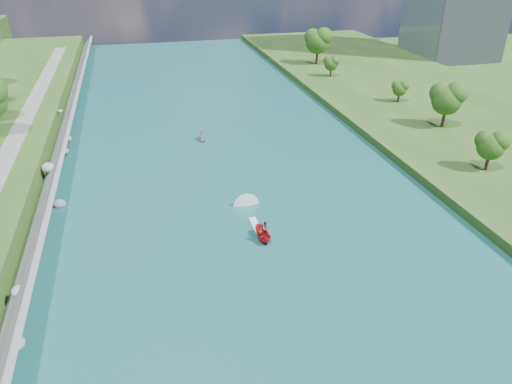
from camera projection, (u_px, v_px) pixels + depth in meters
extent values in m
plane|color=#2D5119|center=(275.00, 277.00, 54.55)|extent=(260.00, 260.00, 0.00)
cube|color=#175458|center=(236.00, 195.00, 71.79)|extent=(55.00, 240.00, 0.10)
cube|color=slate|center=(44.00, 205.00, 65.41)|extent=(3.54, 236.00, 4.05)
ellipsoid|color=gray|center=(17.00, 344.00, 43.67)|extent=(1.41, 1.68, 0.96)
ellipsoid|color=gray|center=(18.00, 291.00, 49.06)|extent=(1.30, 1.67, 0.79)
ellipsoid|color=gray|center=(35.00, 247.00, 57.34)|extent=(1.29, 1.08, 0.97)
ellipsoid|color=gray|center=(59.00, 204.00, 68.55)|extent=(1.77, 1.53, 1.25)
ellipsoid|color=gray|center=(48.00, 168.00, 74.60)|extent=(1.86, 2.01, 1.47)
ellipsoid|color=gray|center=(64.00, 151.00, 84.07)|extent=(1.50, 1.76, 0.94)
ellipsoid|color=gray|center=(68.00, 139.00, 88.96)|extent=(1.54, 1.78, 0.97)
ellipsoid|color=gray|center=(60.00, 111.00, 96.52)|extent=(0.96, 1.19, 0.60)
ellipsoid|color=#1B4A13|center=(491.00, 147.00, 74.30)|extent=(4.41, 4.41, 7.35)
ellipsoid|color=#1B4A13|center=(447.00, 101.00, 90.98)|extent=(5.94, 5.94, 9.90)
ellipsoid|color=#1B4A13|center=(400.00, 89.00, 105.92)|extent=(3.32, 3.32, 5.54)
ellipsoid|color=#1B4A13|center=(331.00, 64.00, 125.34)|extent=(3.70, 3.70, 6.17)
ellipsoid|color=#1B4A13|center=(318.00, 43.00, 136.67)|extent=(6.88, 6.88, 11.47)
imported|color=red|center=(263.00, 234.00, 60.78)|extent=(1.67, 3.86, 1.46)
imported|color=#66605B|center=(260.00, 232.00, 60.10)|extent=(0.80, 0.72, 1.85)
imported|color=#66605B|center=(266.00, 228.00, 61.10)|extent=(0.91, 0.75, 1.73)
cube|color=white|center=(257.00, 227.00, 63.69)|extent=(0.90, 5.00, 0.06)
imported|color=gray|center=(201.00, 139.00, 90.62)|extent=(2.65, 3.29, 0.60)
imported|color=#66605B|center=(201.00, 136.00, 90.33)|extent=(0.76, 0.60, 1.38)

